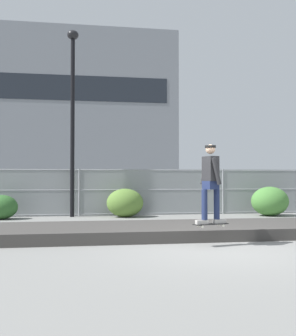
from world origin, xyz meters
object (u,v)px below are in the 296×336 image
object	(u,v)px
parked_car_near	(28,193)
parked_car_mid	(164,192)
shrub_right	(270,201)
skater	(211,179)
shrub_center	(125,203)
shrub_left	(2,207)
skateboard	(211,224)
street_lamp	(73,101)

from	to	relation	value
parked_car_near	parked_car_mid	size ratio (longest dim) A/B	1.02
shrub_right	skater	bearing A→B (deg)	-124.70
shrub_center	shrub_left	bearing A→B (deg)	-177.70
skater	shrub_center	xyz separation A→B (m)	(-1.19, 6.89, -0.93)
shrub_left	shrub_center	xyz separation A→B (m)	(4.48, 0.18, 0.10)
parked_car_near	parked_car_mid	xyz separation A→B (m)	(6.16, -0.26, 0.00)
parked_car_mid	shrub_right	world-z (taller)	parked_car_mid
skateboard	street_lamp	size ratio (longest dim) A/B	0.11
street_lamp	shrub_right	xyz separation A→B (m)	(7.68, -0.80, -3.88)
skateboard	shrub_center	xyz separation A→B (m)	(-1.19, 6.89, 0.06)
parked_car_near	shrub_center	distance (m)	5.22
skateboard	parked_car_near	world-z (taller)	parked_car_near
parked_car_mid	shrub_left	xyz separation A→B (m)	(-6.61, -3.23, -0.40)
shrub_left	shrub_right	bearing A→B (deg)	-1.25
parked_car_near	shrub_center	xyz separation A→B (m)	(4.03, -3.31, -0.30)
skater	street_lamp	xyz separation A→B (m)	(-3.19, 7.28, 2.98)
skateboard	shrub_right	distance (m)	7.89
skateboard	shrub_center	world-z (taller)	shrub_center
parked_car_near	street_lamp	bearing A→B (deg)	-55.15
skateboard	parked_car_near	distance (m)	11.46
skater	shrub_right	bearing A→B (deg)	55.30
skater	shrub_left	bearing A→B (deg)	130.24
parked_car_mid	shrub_right	size ratio (longest dim) A/B	2.98
skater	shrub_center	world-z (taller)	skater
street_lamp	shrub_right	bearing A→B (deg)	-5.96
shrub_left	shrub_center	world-z (taller)	shrub_center
parked_car_mid	shrub_center	size ratio (longest dim) A/B	3.16
skater	shrub_right	size ratio (longest dim) A/B	1.16
street_lamp	parked_car_mid	distance (m)	6.10
skater	shrub_left	world-z (taller)	skater
shrub_right	parked_car_mid	bearing A→B (deg)	135.81
street_lamp	parked_car_near	distance (m)	5.07
parked_car_near	shrub_left	distance (m)	3.54
shrub_center	parked_car_near	bearing A→B (deg)	140.55
skater	parked_car_near	size ratio (longest dim) A/B	0.38
skateboard	skater	distance (m)	0.99
parked_car_mid	shrub_left	size ratio (longest dim) A/B	3.88
skateboard	parked_car_near	xyz separation A→B (m)	(-5.22, 10.20, 0.36)
street_lamp	shrub_center	xyz separation A→B (m)	(2.00, -0.40, -3.91)
skateboard	street_lamp	distance (m)	8.89
skater	street_lamp	world-z (taller)	street_lamp
skater	parked_car_mid	world-z (taller)	skater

